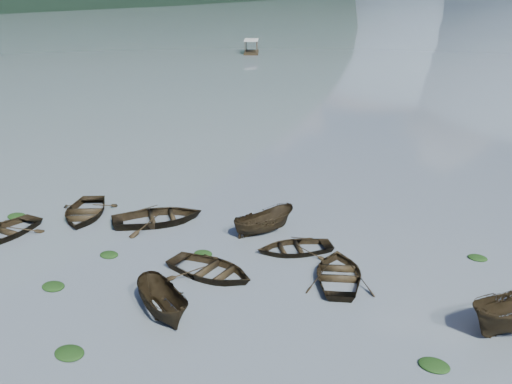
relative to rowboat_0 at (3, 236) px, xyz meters
The scene contains 18 objects.
ground_plane 11.38m from the rowboat_0, 18.03° to the right, with size 2400.00×2400.00×0.00m, color #546069.
rowboat_0 is the anchor object (origin of this frame).
rowboat_1 8.31m from the rowboat_0, 44.98° to the left, with size 3.64×5.09×1.06m, color black.
rowboat_2 12.52m from the rowboat_0, ahead, with size 1.47×3.92×1.51m, color black.
rowboat_3 18.11m from the rowboat_0, 16.96° to the left, with size 3.15×4.42×0.91m, color black.
rowboat_4 12.31m from the rowboat_0, 11.39° to the left, with size 3.17×4.44×0.92m, color black.
rowboat_6 4.60m from the rowboat_0, 69.63° to the left, with size 3.36×4.70×0.97m, color black.
rowboat_7 15.72m from the rowboat_0, 25.29° to the left, with size 2.77×3.88×0.80m, color black.
rowboat_8 14.10m from the rowboat_0, 34.29° to the left, with size 1.44×3.82×1.47m, color black.
weed_clump_0 6.71m from the rowboat_0, 11.80° to the left, with size 0.99×0.81×0.22m, color black.
weed_clump_1 7.14m from the rowboat_0, 18.26° to the right, with size 1.11×0.89×0.24m, color black.
weed_clump_2 12.41m from the rowboat_0, 24.85° to the right, with size 1.20×0.96×0.26m, color black.
weed_clump_3 11.22m from the rowboat_0, 20.62° to the left, with size 0.97×0.82×0.22m, color black.
weed_clump_4 22.87m from the rowboat_0, ahead, with size 1.13×0.90×0.23m, color black.
weed_clump_5 2.66m from the rowboat_0, 127.70° to the left, with size 1.18×0.95×0.25m, color black.
weed_clump_6 7.58m from the rowboat_0, 56.74° to the left, with size 0.86×0.72×0.18m, color black.
weed_clump_7 24.78m from the rowboat_0, 25.81° to the left, with size 0.95×0.76×0.21m, color black.
pontoon_left 84.66m from the rowboat_0, 113.24° to the left, with size 2.68×6.44×2.47m, color black, non-canonical shape.
Camera 1 is at (15.55, -12.98, 12.86)m, focal length 40.00 mm.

